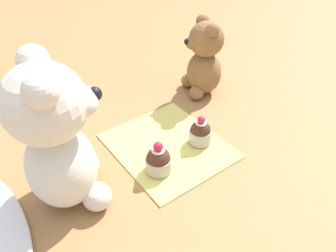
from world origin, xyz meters
TOP-DOWN VIEW (x-y plane):
  - ground_plane at (0.00, 0.00)m, footprint 4.00×4.00m
  - knitted_placemat at (0.00, 0.00)m, footprint 0.25×0.22m
  - teddy_bear_cream at (-0.00, 0.22)m, footprint 0.15×0.15m
  - teddy_bear_tan at (0.13, -0.21)m, footprint 0.12×0.12m
  - cupcake_near_cream_bear at (-0.05, 0.06)m, footprint 0.05×0.05m
  - cupcake_near_tan_bear at (-0.03, -0.06)m, footprint 0.05×0.05m

SIDE VIEW (x-z plane):
  - ground_plane at x=0.00m, z-range 0.00..0.00m
  - knitted_placemat at x=0.00m, z-range 0.00..0.01m
  - cupcake_near_cream_bear at x=-0.05m, z-range 0.00..0.06m
  - cupcake_near_tan_bear at x=-0.03m, z-range 0.00..0.06m
  - teddy_bear_tan at x=0.13m, z-range -0.01..0.19m
  - teddy_bear_cream at x=0.00m, z-range 0.00..0.27m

